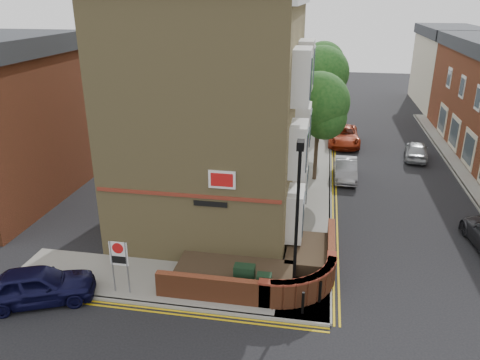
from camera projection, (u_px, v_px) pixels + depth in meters
name	position (u px, v px, depth m)	size (l,w,h in m)	color
ground	(246.00, 317.00, 17.06)	(120.00, 120.00, 0.00)	black
pavement_corner	(168.00, 282.00, 18.98)	(13.00, 3.00, 0.12)	gray
pavement_main	(315.00, 169.00, 31.34)	(2.00, 32.00, 0.12)	gray
kerb_side	(155.00, 305.00, 17.61)	(13.00, 0.15, 0.12)	gray
kerb_main_near	(330.00, 170.00, 31.17)	(0.15, 32.00, 0.12)	gray
kerb_main_far	(470.00, 196.00, 27.11)	(0.15, 40.00, 0.12)	gray
yellow_lines_side	(153.00, 310.00, 17.40)	(13.00, 0.28, 0.01)	gold
yellow_lines_main	(334.00, 171.00, 31.15)	(0.28, 32.00, 0.01)	gold
corner_building	(216.00, 99.00, 22.55)	(8.95, 10.40, 13.60)	#95814F
garden_wall	(256.00, 278.00, 19.34)	(6.80, 6.00, 1.20)	brown
lamppost	(297.00, 223.00, 16.66)	(0.25, 0.50, 6.30)	black
utility_cabinet_large	(244.00, 279.00, 18.03)	(0.80, 0.45, 1.20)	black
utility_cabinet_small	(264.00, 287.00, 17.64)	(0.55, 0.40, 1.10)	black
bollard_near	(303.00, 303.00, 16.88)	(0.11, 0.11, 0.90)	black
bollard_far	(320.00, 292.00, 17.51)	(0.11, 0.11, 0.90)	black
zone_sign	(119.00, 258.00, 17.73)	(0.72, 0.07, 2.20)	slate
far_terrace_cream	(447.00, 67.00, 47.92)	(5.40, 12.40, 8.00)	beige
tree_near	(319.00, 107.00, 27.84)	(3.64, 3.65, 6.70)	#382B1E
tree_mid	(322.00, 77.00, 34.97)	(4.03, 4.03, 7.42)	#382B1E
tree_far	(323.00, 66.00, 42.39)	(3.81, 3.81, 7.00)	#382B1E
traffic_light_assembly	(325.00, 101.00, 38.50)	(0.20, 0.16, 4.20)	black
navy_hatchback	(37.00, 285.00, 17.64)	(1.70, 4.23, 1.44)	black
silver_car_near	(346.00, 169.00, 29.65)	(1.34, 3.84, 1.26)	gray
red_car_main	(343.00, 135.00, 36.48)	(2.35, 5.10, 1.42)	#9C2B11
silver_car_far	(417.00, 150.00, 33.20)	(1.52, 3.78, 1.29)	#A1A4A9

